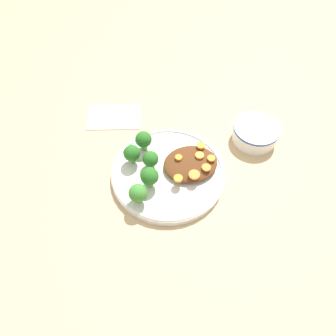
{
  "coord_description": "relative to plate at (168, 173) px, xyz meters",
  "views": [
    {
      "loc": [
        0.13,
        0.47,
        0.7
      ],
      "look_at": [
        0.0,
        0.0,
        0.03
      ],
      "focal_mm": 35.0,
      "sensor_mm": 36.0,
      "label": 1
    }
  ],
  "objects": [
    {
      "name": "broccoli_floret_1",
      "position": [
        0.05,
        0.03,
        0.04
      ],
      "size": [
        0.04,
        0.04,
        0.06
      ],
      "color": "#759E51",
      "rests_on": "plate"
    },
    {
      "name": "broccoli_floret_3",
      "position": [
        0.09,
        0.06,
        0.04
      ],
      "size": [
        0.04,
        0.04,
        0.06
      ],
      "color": "#759E51",
      "rests_on": "plate"
    },
    {
      "name": "stew_mound",
      "position": [
        -0.06,
        0.0,
        0.02
      ],
      "size": [
        0.14,
        0.12,
        0.02
      ],
      "primitive_type": "ellipsoid",
      "color": "#5B3319",
      "rests_on": "plate"
    },
    {
      "name": "carrot_slice_4",
      "position": [
        -0.09,
        -0.01,
        0.03
      ],
      "size": [
        0.02,
        0.02,
        0.01
      ],
      "primitive_type": "cylinder",
      "color": "orange",
      "rests_on": "stew_mound"
    },
    {
      "name": "ground_plane",
      "position": [
        0.0,
        0.0,
        -0.01
      ],
      "size": [
        4.0,
        4.0,
        0.0
      ],
      "primitive_type": "plane",
      "color": "tan"
    },
    {
      "name": "broccoli_floret_0",
      "position": [
        0.08,
        -0.05,
        0.04
      ],
      "size": [
        0.04,
        0.04,
        0.06
      ],
      "color": "#759E51",
      "rests_on": "plate"
    },
    {
      "name": "carrot_slice_6",
      "position": [
        -0.1,
        -0.04,
        0.03
      ],
      "size": [
        0.02,
        0.02,
        0.01
      ],
      "primitive_type": "cylinder",
      "color": "orange",
      "rests_on": "stew_mound"
    },
    {
      "name": "broccoli_floret_2",
      "position": [
        0.04,
        -0.03,
        0.04
      ],
      "size": [
        0.04,
        0.04,
        0.05
      ],
      "color": "#759E51",
      "rests_on": "plate"
    },
    {
      "name": "dip_bowl",
      "position": [
        -0.27,
        -0.06,
        0.01
      ],
      "size": [
        0.13,
        0.13,
        0.05
      ],
      "color": "white",
      "rests_on": "ground_plane"
    },
    {
      "name": "carrot_slice_2",
      "position": [
        -0.03,
        -0.02,
        0.03
      ],
      "size": [
        0.02,
        0.02,
        0.01
      ],
      "primitive_type": "cylinder",
      "color": "orange",
      "rests_on": "stew_mound"
    },
    {
      "name": "carrot_slice_3",
      "position": [
        -0.05,
        0.04,
        0.03
      ],
      "size": [
        0.03,
        0.03,
        0.01
      ],
      "primitive_type": "cylinder",
      "color": "orange",
      "rests_on": "stew_mound"
    },
    {
      "name": "plate",
      "position": [
        0.0,
        0.0,
        0.0
      ],
      "size": [
        0.29,
        0.29,
        0.02
      ],
      "color": "silver",
      "rests_on": "ground_plane"
    },
    {
      "name": "carrot_slice_5",
      "position": [
        -0.11,
        0.01,
        0.03
      ],
      "size": [
        0.02,
        0.02,
        0.0
      ],
      "primitive_type": "cylinder",
      "color": "orange",
      "rests_on": "stew_mound"
    },
    {
      "name": "carrot_slice_0",
      "position": [
        -0.01,
        0.04,
        0.03
      ],
      "size": [
        0.02,
        0.02,
        0.01
      ],
      "primitive_type": "cylinder",
      "color": "orange",
      "rests_on": "stew_mound"
    },
    {
      "name": "carrot_slice_1",
      "position": [
        -0.09,
        0.03,
        0.03
      ],
      "size": [
        0.02,
        0.02,
        0.01
      ],
      "primitive_type": "cylinder",
      "color": "orange",
      "rests_on": "stew_mound"
    },
    {
      "name": "broccoli_floret_4",
      "position": [
        0.04,
        -0.09,
        0.04
      ],
      "size": [
        0.04,
        0.04,
        0.06
      ],
      "color": "#7FA85B",
      "rests_on": "plate"
    },
    {
      "name": "napkin",
      "position": [
        0.1,
        -0.25,
        -0.01
      ],
      "size": [
        0.18,
        0.14,
        0.01
      ],
      "rotation": [
        0.0,
        0.0,
        -0.26
      ],
      "color": "white",
      "rests_on": "ground_plane"
    }
  ]
}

